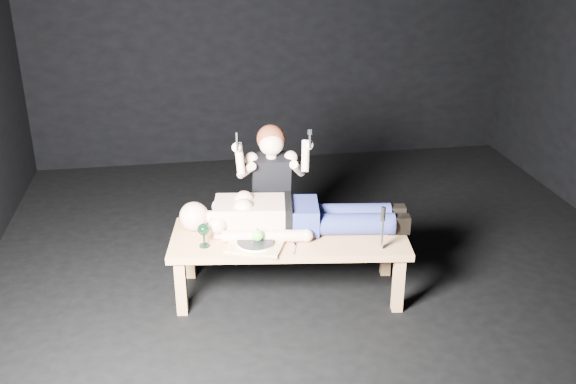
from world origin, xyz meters
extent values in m
plane|color=black|center=(0.00, 0.00, 0.00)|extent=(5.00, 5.00, 0.00)
plane|color=black|center=(0.00, 2.50, 1.50)|extent=(5.00, 0.00, 5.00)
cube|color=tan|center=(-0.29, -0.25, 0.23)|extent=(1.66, 0.81, 0.45)
cube|color=tan|center=(-0.54, -0.37, 0.46)|extent=(0.42, 0.37, 0.02)
cylinder|color=white|center=(-0.54, -0.37, 0.48)|extent=(0.31, 0.31, 0.02)
sphere|color=green|center=(-0.52, -0.36, 0.53)|extent=(0.08, 0.08, 0.08)
cube|color=#B2B2B7|center=(-0.69, -0.37, 0.45)|extent=(0.04, 0.17, 0.01)
cube|color=#B2B2B7|center=(-0.29, -0.44, 0.45)|extent=(0.06, 0.17, 0.01)
cube|color=#B2B2B7|center=(-0.30, -0.32, 0.45)|extent=(0.07, 0.17, 0.01)
camera|label=1|loc=(-0.94, -4.14, 2.47)|focal=40.66mm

